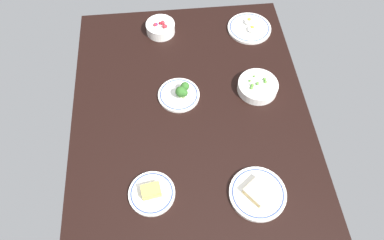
{
  "coord_description": "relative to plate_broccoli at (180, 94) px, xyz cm",
  "views": [
    {
      "loc": [
        -78.5,
        7.78,
        130.4
      ],
      "look_at": [
        0.0,
        0.0,
        6.0
      ],
      "focal_mm": 33.28,
      "sensor_mm": 36.0,
      "label": 1
    }
  ],
  "objects": [
    {
      "name": "dining_table",
      "position": [
        -14.1,
        -3.93,
        -3.88
      ],
      "size": [
        141.06,
        100.93,
        4.0
      ],
      "primitive_type": "cube",
      "color": "black",
      "rests_on": "ground"
    },
    {
      "name": "plate_broccoli",
      "position": [
        0.0,
        0.0,
        0.0
      ],
      "size": [
        18.24,
        18.24,
        7.22
      ],
      "color": "white",
      "rests_on": "dining_table"
    },
    {
      "name": "plate_sandwich",
      "position": [
        -47.87,
        -25.01,
        -0.48
      ],
      "size": [
        21.25,
        21.25,
        4.78
      ],
      "color": "white",
      "rests_on": "dining_table"
    },
    {
      "name": "plate_cheese",
      "position": [
        -43.88,
        13.97,
        -0.58
      ],
      "size": [
        17.36,
        17.36,
        5.09
      ],
      "color": "white",
      "rests_on": "dining_table"
    },
    {
      "name": "bowl_peas",
      "position": [
        0.27,
        -34.39,
        0.52
      ],
      "size": [
        17.74,
        17.74,
        5.64
      ],
      "color": "white",
      "rests_on": "dining_table"
    },
    {
      "name": "plate_eggs",
      "position": [
        38.2,
        -38.03,
        -0.86
      ],
      "size": [
        21.69,
        21.69,
        4.55
      ],
      "color": "white",
      "rests_on": "dining_table"
    },
    {
      "name": "bowl_berries",
      "position": [
        40.59,
        6.25,
        1.09
      ],
      "size": [
        14.3,
        14.3,
        7.13
      ],
      "color": "white",
      "rests_on": "dining_table"
    }
  ]
}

